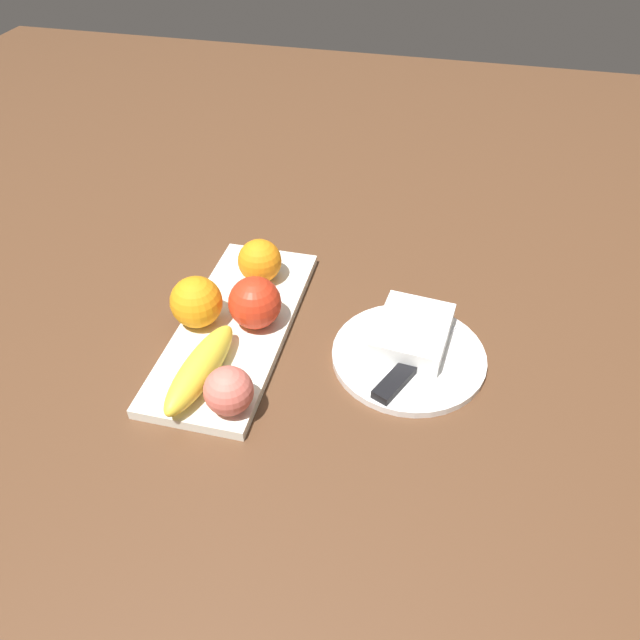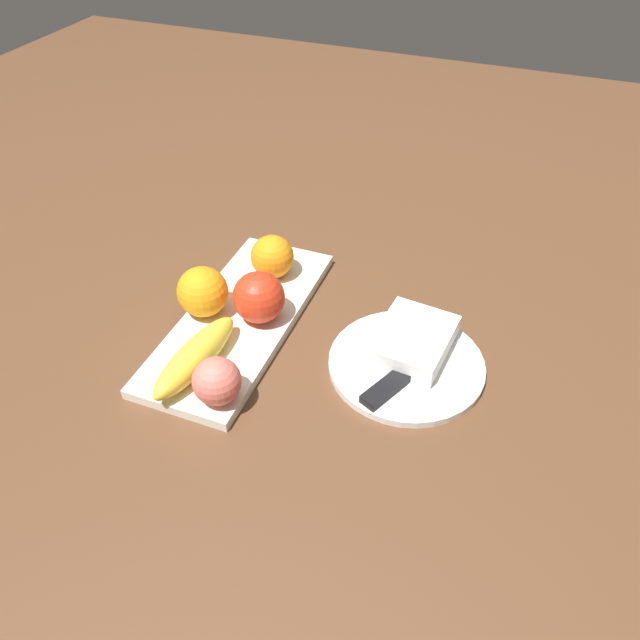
% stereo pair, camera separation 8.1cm
% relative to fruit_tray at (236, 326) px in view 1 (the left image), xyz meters
% --- Properties ---
extents(ground_plane, '(2.40, 2.40, 0.00)m').
position_rel_fruit_tray_xyz_m(ground_plane, '(0.01, -0.04, -0.01)').
color(ground_plane, '#553521').
extents(fruit_tray, '(0.37, 0.15, 0.01)m').
position_rel_fruit_tray_xyz_m(fruit_tray, '(0.00, 0.00, 0.00)').
color(fruit_tray, white).
rests_on(fruit_tray, ground_plane).
extents(apple, '(0.07, 0.07, 0.07)m').
position_rel_fruit_tray_xyz_m(apple, '(0.01, -0.03, 0.04)').
color(apple, red).
rests_on(apple, fruit_tray).
extents(banana, '(0.17, 0.06, 0.04)m').
position_rel_fruit_tray_xyz_m(banana, '(-0.11, 0.00, 0.03)').
color(banana, yellow).
rests_on(banana, fruit_tray).
extents(orange_near_apple, '(0.07, 0.07, 0.07)m').
position_rel_fruit_tray_xyz_m(orange_near_apple, '(0.11, -0.00, 0.04)').
color(orange_near_apple, orange).
rests_on(orange_near_apple, fruit_tray).
extents(orange_near_banana, '(0.07, 0.07, 0.07)m').
position_rel_fruit_tray_xyz_m(orange_near_banana, '(-0.01, 0.05, 0.04)').
color(orange_near_banana, orange).
rests_on(orange_near_banana, fruit_tray).
extents(peach, '(0.06, 0.06, 0.06)m').
position_rel_fruit_tray_xyz_m(peach, '(-0.15, -0.05, 0.04)').
color(peach, '#E26A5C').
rests_on(peach, fruit_tray).
extents(dinner_plate, '(0.21, 0.21, 0.01)m').
position_rel_fruit_tray_xyz_m(dinner_plate, '(0.00, -0.25, -0.00)').
color(dinner_plate, white).
rests_on(dinner_plate, ground_plane).
extents(folded_napkin, '(0.13, 0.11, 0.03)m').
position_rel_fruit_tray_xyz_m(folded_napkin, '(0.03, -0.25, 0.02)').
color(folded_napkin, white).
rests_on(folded_napkin, dinner_plate).
extents(knife, '(0.17, 0.09, 0.01)m').
position_rel_fruit_tray_xyz_m(knife, '(-0.04, -0.25, 0.01)').
color(knife, silver).
rests_on(knife, dinner_plate).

